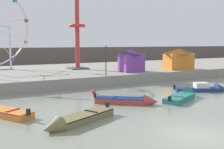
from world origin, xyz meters
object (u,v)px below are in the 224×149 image
motorboat_olive_wood (75,120)px  motorboat_navy_blue (206,89)px  carnival_booth_orange_canopy (179,59)px  mooring_buoy_orange (94,92)px  motorboat_orange_hull (0,111)px  carnival_booth_purple_stall (131,60)px  motorboat_faded_red (130,101)px  drop_tower_red_tower (77,30)px  promenade_lamp_far (106,55)px  motorboat_teal_painted (184,96)px

motorboat_olive_wood → motorboat_navy_blue: size_ratio=1.01×
carnival_booth_orange_canopy → mooring_buoy_orange: (-17.45, -6.16, -2.75)m
motorboat_orange_hull → carnival_booth_purple_stall: bearing=-90.2°
motorboat_faded_red → drop_tower_red_tower: drop_tower_red_tower is taller
promenade_lamp_far → mooring_buoy_orange: 6.68m
motorboat_teal_painted → motorboat_faded_red: bearing=147.8°
mooring_buoy_orange → motorboat_teal_painted: bearing=-43.7°
motorboat_teal_painted → carnival_booth_orange_canopy: carnival_booth_orange_canopy is taller
motorboat_teal_painted → motorboat_navy_blue: bearing=-6.9°
motorboat_olive_wood → carnival_booth_purple_stall: carnival_booth_purple_stall is taller
motorboat_faded_red → motorboat_olive_wood: bearing=-113.2°
carnival_booth_orange_canopy → carnival_booth_purple_stall: bearing=179.3°
motorboat_olive_wood → motorboat_navy_blue: (17.48, 4.71, -0.00)m
carnival_booth_purple_stall → mooring_buoy_orange: carnival_booth_purple_stall is taller
drop_tower_red_tower → mooring_buoy_orange: drop_tower_red_tower is taller
motorboat_orange_hull → motorboat_navy_blue: size_ratio=0.86×
carnival_booth_purple_stall → promenade_lamp_far: (-5.45, -2.62, 0.92)m
promenade_lamp_far → mooring_buoy_orange: (-3.65, -4.20, -3.70)m
motorboat_orange_hull → motorboat_faded_red: motorboat_orange_hull is taller
motorboat_olive_wood → motorboat_orange_hull: size_ratio=1.17×
motorboat_olive_wood → motorboat_faded_red: (6.58, 3.45, -0.00)m
motorboat_orange_hull → carnival_booth_purple_stall: (18.84, 11.04, 2.73)m
motorboat_teal_painted → carnival_booth_purple_stall: size_ratio=1.64×
motorboat_olive_wood → motorboat_teal_painted: (12.37, 2.88, -0.04)m
motorboat_faded_red → drop_tower_red_tower: bearing=120.9°
motorboat_navy_blue → motorboat_orange_hull: bearing=-153.8°
motorboat_orange_hull → promenade_lamp_far: size_ratio=1.28×
motorboat_navy_blue → mooring_buoy_orange: motorboat_navy_blue is taller
drop_tower_red_tower → carnival_booth_orange_canopy: size_ratio=2.88×
motorboat_navy_blue → drop_tower_red_tower: 21.75m
motorboat_faded_red → mooring_buoy_orange: bearing=138.0°
carnival_booth_purple_stall → motorboat_faded_red: bearing=-119.4°
drop_tower_red_tower → promenade_lamp_far: size_ratio=3.49×
motorboat_navy_blue → motorboat_faded_red: size_ratio=1.17×
motorboat_faded_red → drop_tower_red_tower: 21.60m
motorboat_teal_painted → carnival_booth_purple_stall: (2.38, 13.24, 2.75)m
motorboat_orange_hull → mooring_buoy_orange: size_ratio=11.75×
motorboat_olive_wood → motorboat_orange_hull: 6.52m
promenade_lamp_far → motorboat_faded_red: bearing=-105.2°
motorboat_orange_hull → motorboat_navy_blue: (21.57, -0.38, 0.01)m
motorboat_teal_painted → motorboat_navy_blue: 5.43m
drop_tower_red_tower → carnival_booth_orange_canopy: 16.50m
carnival_booth_purple_stall → promenade_lamp_far: size_ratio=0.87×
carnival_booth_orange_canopy → promenade_lamp_far: promenade_lamp_far is taller
motorboat_olive_wood → promenade_lamp_far: bearing=-149.2°
motorboat_orange_hull → carnival_booth_orange_canopy: (27.19, 10.38, 2.70)m
drop_tower_red_tower → motorboat_teal_painted: bearing=-82.0°
motorboat_olive_wood → carnival_booth_orange_canopy: (23.10, 15.46, 2.69)m
motorboat_olive_wood → drop_tower_red_tower: size_ratio=0.43×
motorboat_orange_hull → promenade_lamp_far: bearing=-88.5°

